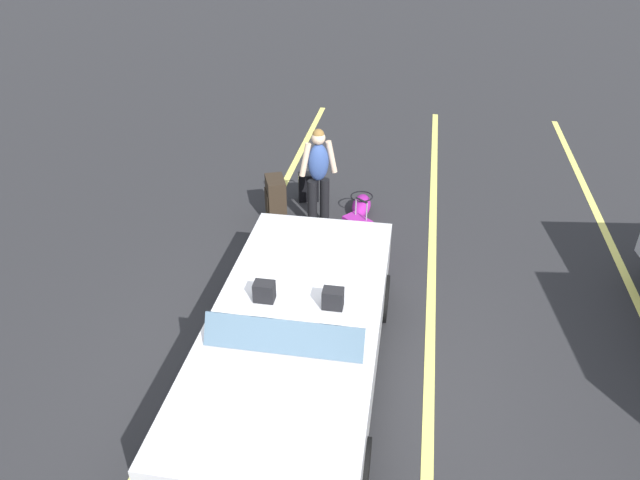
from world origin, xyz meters
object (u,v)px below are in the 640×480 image
suitcase_medium_bright (357,237)px  suitcase_small_carryon (308,187)px  suitcase_large_black (276,200)px  traveler_person (318,174)px  duffel_bag (361,206)px  convertible_car (291,354)px

suitcase_medium_bright → suitcase_small_carryon: bearing=-108.0°
suitcase_large_black → traveler_person: size_ratio=0.45×
duffel_bag → suitcase_medium_bright: bearing=3.2°
convertible_car → suitcase_medium_bright: bearing=172.7°
duffel_bag → traveler_person: (0.52, -0.63, 0.77)m
suitcase_small_carryon → traveler_person: bearing=-174.4°
suitcase_medium_bright → traveler_person: traveler_person is taller
convertible_car → suitcase_large_black: convertible_car is taller
convertible_car → traveler_person: 3.64m
suitcase_small_carryon → suitcase_medium_bright: bearing=-162.5°
traveler_person → convertible_car: bearing=-19.7°
suitcase_medium_bright → convertible_car: bearing=32.3°
traveler_person → suitcase_small_carryon: bearing=175.5°
suitcase_large_black → suitcase_small_carryon: bearing=-138.6°
convertible_car → duffel_bag: size_ratio=6.43×
convertible_car → suitcase_medium_bright: size_ratio=4.56×
convertible_car → duffel_bag: (-4.13, 0.28, -0.43)m
convertible_car → suitcase_large_black: 3.86m
suitcase_large_black → suitcase_medium_bright: (0.83, 1.42, -0.06)m
suitcase_medium_bright → traveler_person: (-0.73, -0.70, 0.62)m
convertible_car → suitcase_small_carryon: size_ratio=5.74×
suitcase_medium_bright → traveler_person: size_ratio=0.55×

